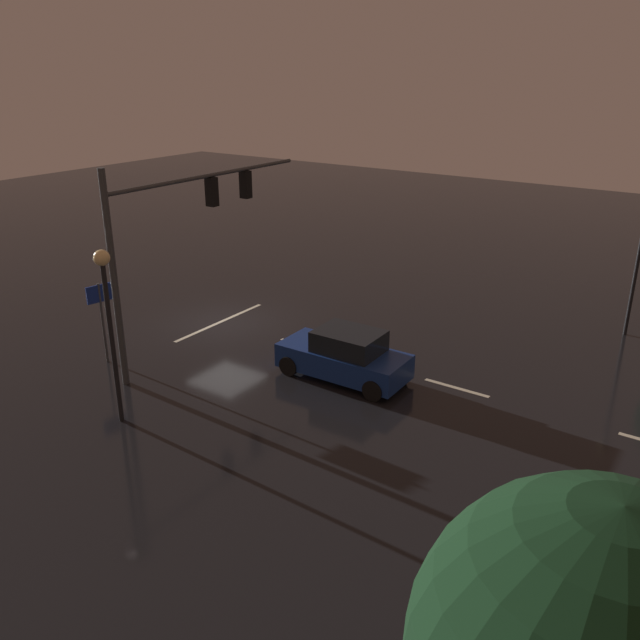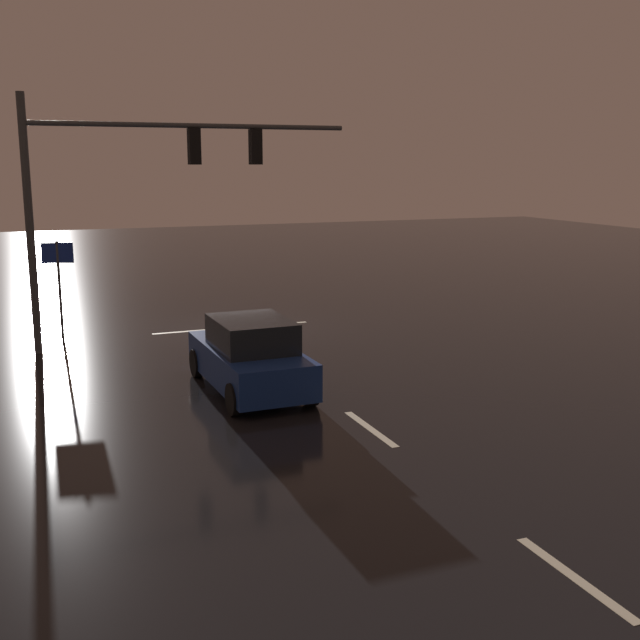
# 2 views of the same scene
# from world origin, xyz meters

# --- Properties ---
(ground_plane) EXTENTS (80.00, 80.00, 0.00)m
(ground_plane) POSITION_xyz_m (0.00, 0.00, 0.00)
(ground_plane) COLOR black
(traffic_signal_assembly) EXTENTS (9.10, 0.47, 6.91)m
(traffic_signal_assembly) POSITION_xyz_m (2.88, 0.98, 4.79)
(traffic_signal_assembly) COLOR #383A3D
(traffic_signal_assembly) RESTS_ON ground_plane
(lane_dash_far) EXTENTS (0.16, 2.20, 0.01)m
(lane_dash_far) POSITION_xyz_m (0.00, 4.00, 0.00)
(lane_dash_far) COLOR beige
(lane_dash_far) RESTS_ON ground_plane
(lane_dash_mid) EXTENTS (0.16, 2.20, 0.01)m
(lane_dash_mid) POSITION_xyz_m (0.00, 10.00, 0.00)
(lane_dash_mid) COLOR beige
(lane_dash_mid) RESTS_ON ground_plane
(stop_bar) EXTENTS (5.00, 0.16, 0.01)m
(stop_bar) POSITION_xyz_m (0.00, -0.21, 0.00)
(stop_bar) COLOR beige
(stop_bar) RESTS_ON ground_plane
(car_approaching) EXTENTS (1.96, 4.39, 1.70)m
(car_approaching) POSITION_xyz_m (1.43, 6.64, 0.80)
(car_approaching) COLOR navy
(car_approaching) RESTS_ON ground_plane
(street_lamp_right_kerb) EXTENTS (0.44, 0.44, 5.14)m
(street_lamp_right_kerb) POSITION_xyz_m (7.47, 2.79, 3.59)
(street_lamp_right_kerb) COLOR black
(street_lamp_right_kerb) RESTS_ON ground_plane
(route_sign) EXTENTS (0.89, 0.24, 2.87)m
(route_sign) POSITION_xyz_m (5.04, -0.86, 2.07)
(route_sign) COLOR #383A3D
(route_sign) RESTS_ON ground_plane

